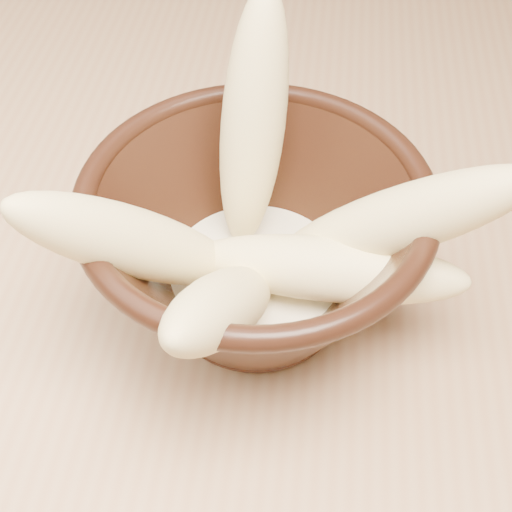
{
  "coord_description": "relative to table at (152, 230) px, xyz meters",
  "views": [
    {
      "loc": [
        0.15,
        -0.44,
        1.16
      ],
      "look_at": [
        0.11,
        -0.14,
        0.81
      ],
      "focal_mm": 50.0,
      "sensor_mm": 36.0,
      "label": 1
    }
  ],
  "objects": [
    {
      "name": "table",
      "position": [
        0.0,
        0.0,
        0.0
      ],
      "size": [
        1.2,
        0.8,
        0.75
      ],
      "color": "tan",
      "rests_on": "ground"
    },
    {
      "name": "bowl",
      "position": [
        0.11,
        -0.14,
        0.15
      ],
      "size": [
        0.22,
        0.22,
        0.12
      ],
      "rotation": [
        0.0,
        0.0,
        -0.26
      ],
      "color": "black",
      "rests_on": "table"
    },
    {
      "name": "milk_puddle",
      "position": [
        0.11,
        -0.14,
        0.12
      ],
      "size": [
        0.12,
        0.12,
        0.02
      ],
      "primitive_type": "cylinder",
      "color": "beige",
      "rests_on": "bowl"
    },
    {
      "name": "banana_upright",
      "position": [
        0.11,
        -0.09,
        0.2
      ],
      "size": [
        0.06,
        0.1,
        0.18
      ],
      "primitive_type": "ellipsoid",
      "rotation": [
        0.31,
        0.0,
        2.92
      ],
      "color": "#F9DC93",
      "rests_on": "bowl"
    },
    {
      "name": "banana_left",
      "position": [
        0.05,
        -0.18,
        0.18
      ],
      "size": [
        0.15,
        0.12,
        0.15
      ],
      "primitive_type": "ellipsoid",
      "rotation": [
        0.81,
        0.0,
        -0.98
      ],
      "color": "#F9DC93",
      "rests_on": "bowl"
    },
    {
      "name": "banana_right",
      "position": [
        0.19,
        -0.15,
        0.18
      ],
      "size": [
        0.17,
        0.08,
        0.15
      ],
      "primitive_type": "ellipsoid",
      "rotation": [
        0.86,
        0.0,
        1.34
      ],
      "color": "#F9DC93",
      "rests_on": "bowl"
    },
    {
      "name": "banana_across",
      "position": [
        0.16,
        -0.16,
        0.15
      ],
      "size": [
        0.18,
        0.06,
        0.06
      ],
      "primitive_type": "ellipsoid",
      "rotation": [
        1.48,
        0.0,
        1.48
      ],
      "color": "#F9DC93",
      "rests_on": "bowl"
    },
    {
      "name": "banana_front",
      "position": [
        0.1,
        -0.21,
        0.17
      ],
      "size": [
        0.07,
        0.15,
        0.12
      ],
      "primitive_type": "ellipsoid",
      "rotation": [
        0.9,
        0.0,
        -0.25
      ],
      "color": "#F9DC93",
      "rests_on": "bowl"
    }
  ]
}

